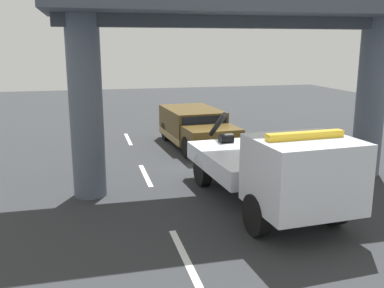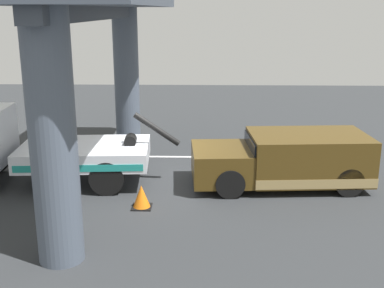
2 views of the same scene
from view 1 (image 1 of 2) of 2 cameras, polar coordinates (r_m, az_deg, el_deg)
name	(u,v)px [view 1 (image 1 of 2)]	position (r m, az deg, el deg)	size (l,w,h in m)	color
ground_plane	(223,171)	(15.64, 4.09, -3.58)	(60.00, 40.00, 0.10)	#2D3033
lane_stripe_west	(128,139)	(20.80, -8.41, 0.65)	(2.60, 0.16, 0.01)	silver
lane_stripe_mid	(146,175)	(15.03, -6.14, -4.10)	(2.60, 0.16, 0.01)	silver
lane_stripe_east	(184,256)	(9.53, -1.03, -14.48)	(2.60, 0.16, 0.01)	silver
tow_truck_white	(274,169)	(11.62, 10.68, -3.21)	(7.32, 2.77, 2.46)	silver
towed_van_green	(196,128)	(19.13, 0.48, 2.08)	(5.33, 2.51, 1.58)	#4C3814
overpass_structure	(242,27)	(13.50, 6.58, 15.01)	(3.60, 11.33, 5.97)	#4C5666
traffic_cone_orange	(274,160)	(15.98, 10.73, -2.11)	(0.53, 0.53, 0.63)	orange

